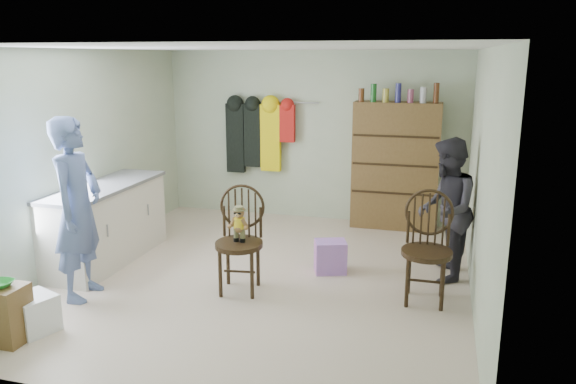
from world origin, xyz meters
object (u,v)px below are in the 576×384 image
(chair_front, at_px, (240,233))
(counter, at_px, (107,223))
(dresser, at_px, (395,165))
(chair_far, at_px, (427,243))

(chair_front, bearing_deg, counter, 160.20)
(counter, relative_size, chair_front, 1.67)
(counter, bearing_deg, chair_front, -11.83)
(counter, xyz_separation_m, dresser, (3.20, 2.30, 0.44))
(dresser, bearing_deg, counter, -144.31)
(chair_front, distance_m, chair_far, 1.91)
(chair_front, bearing_deg, chair_far, -0.30)
(chair_front, height_order, dresser, dresser)
(counter, distance_m, dresser, 3.96)
(chair_front, bearing_deg, dresser, 55.19)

